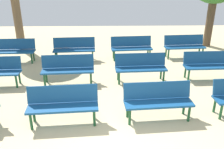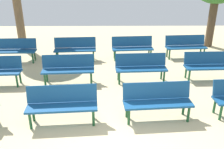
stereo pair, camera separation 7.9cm
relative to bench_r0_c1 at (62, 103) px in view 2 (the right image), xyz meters
The scene contains 9 objects.
bench_r0_c1 is the anchor object (origin of this frame).
bench_r0_c2 2.20m from the bench_r0_c1, ahead, with size 1.63×0.60×0.87m.
bench_r1_c1 2.19m from the bench_r0_c1, 95.01° to the left, with size 1.62×0.57×0.87m.
bench_r1_c2 3.08m from the bench_r0_c1, 47.73° to the left, with size 1.62×0.56×0.87m.
bench_r1_c3 4.93m from the bench_r0_c1, 29.42° to the left, with size 1.61×0.53×0.87m.
bench_r2_c0 4.84m from the bench_r0_c1, 121.41° to the left, with size 1.61×0.52×0.87m.
bench_r2_c1 4.28m from the bench_r0_c1, 93.21° to the left, with size 1.63×0.58×0.87m.
bench_r2_c2 4.83m from the bench_r0_c1, 65.70° to the left, with size 1.63×0.60×0.87m.
bench_r2_c3 6.16m from the bench_r0_c1, 47.81° to the left, with size 1.63×0.59×0.87m.
Camera 2 is at (-0.08, -3.43, 3.31)m, focal length 39.56 mm.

